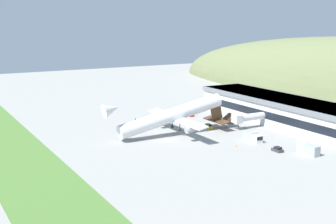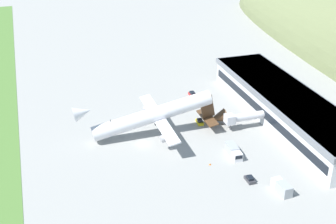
# 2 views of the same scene
# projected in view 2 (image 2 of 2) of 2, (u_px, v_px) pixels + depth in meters

# --- Properties ---
(ground_plane) EXTENTS (430.70, 430.70, 0.00)m
(ground_plane) POSITION_uv_depth(u_px,v_px,m) (143.00, 144.00, 143.88)
(ground_plane) COLOR gray
(terminal_building) EXTENTS (77.81, 19.38, 9.80)m
(terminal_building) POSITION_uv_depth(u_px,v_px,m) (287.00, 105.00, 155.68)
(terminal_building) COLOR silver
(terminal_building) RESTS_ON ground_plane
(jetway_0) EXTENTS (3.38, 13.45, 5.43)m
(jetway_0) POSITION_uv_depth(u_px,v_px,m) (242.00, 117.00, 151.35)
(jetway_0) COLOR silver
(jetway_0) RESTS_ON ground_plane
(cargo_airplane) EXTENTS (34.46, 50.04, 14.11)m
(cargo_airplane) POSITION_uv_depth(u_px,v_px,m) (156.00, 116.00, 146.57)
(cargo_airplane) COLOR silver
(service_car_0) EXTENTS (3.64, 1.92, 1.52)m
(service_car_0) POSITION_uv_depth(u_px,v_px,m) (250.00, 179.00, 125.94)
(service_car_0) COLOR #333338
(service_car_0) RESTS_ON ground_plane
(service_car_1) EXTENTS (4.57, 1.92, 1.60)m
(service_car_1) POSITION_uv_depth(u_px,v_px,m) (192.00, 94.00, 175.37)
(service_car_1) COLOR #B21E1E
(service_car_1) RESTS_ON ground_plane
(service_car_2) EXTENTS (4.14, 2.24, 1.53)m
(service_car_2) POSITION_uv_depth(u_px,v_px,m) (200.00, 122.00, 155.82)
(service_car_2) COLOR gold
(service_car_2) RESTS_ON ground_plane
(fuel_truck) EXTENTS (8.09, 2.88, 2.88)m
(fuel_truck) POSITION_uv_depth(u_px,v_px,m) (234.00, 151.00, 137.44)
(fuel_truck) COLOR silver
(fuel_truck) RESTS_ON ground_plane
(box_truck) EXTENTS (6.70, 3.03, 3.03)m
(box_truck) POSITION_uv_depth(u_px,v_px,m) (282.00, 187.00, 121.18)
(box_truck) COLOR silver
(box_truck) RESTS_ON ground_plane
(traffic_cone_0) EXTENTS (0.52, 0.52, 0.58)m
(traffic_cone_0) POSITION_uv_depth(u_px,v_px,m) (210.00, 164.00, 133.30)
(traffic_cone_0) COLOR orange
(traffic_cone_0) RESTS_ON ground_plane
(traffic_cone_1) EXTENTS (0.52, 0.52, 0.58)m
(traffic_cone_1) POSITION_uv_depth(u_px,v_px,m) (161.00, 119.00, 158.35)
(traffic_cone_1) COLOR orange
(traffic_cone_1) RESTS_ON ground_plane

